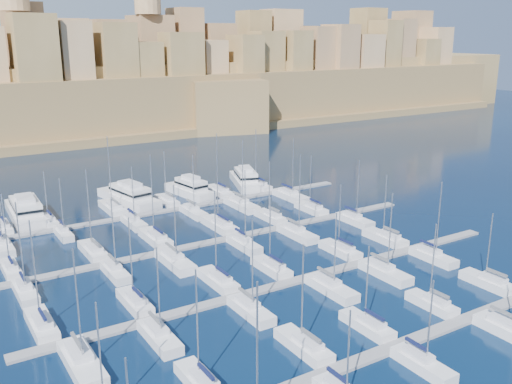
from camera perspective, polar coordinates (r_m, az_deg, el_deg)
ground at (r=98.37m, az=-0.03°, el=-6.50°), size 600.00×600.00×0.00m
pontoon_near at (r=74.57m, az=14.42°, el=-14.51°), size 84.00×2.00×0.40m
pontoon_mid_near at (r=89.17m, az=4.11°, el=-8.82°), size 84.00×2.00×0.40m
pontoon_mid_far at (r=106.34m, az=-2.89°, el=-4.67°), size 84.00×2.00×0.40m
pontoon_far at (r=125.04m, az=-7.82°, el=-1.67°), size 84.00×2.00×0.40m
sailboat_1 at (r=64.91m, az=-5.50°, el=-18.43°), size 2.58×8.60×13.99m
sailboat_2 at (r=71.22m, az=4.82°, el=-15.06°), size 2.69×8.98×13.82m
sailboat_3 at (r=76.69m, az=11.09°, el=-12.95°), size 2.50×8.32×11.69m
sailboat_4 at (r=84.38m, az=17.21°, el=-10.61°), size 2.37×7.89×12.57m
sailboat_5 at (r=93.96m, az=22.21°, el=-8.34°), size 2.61×8.70×11.78m
sailboat_9 at (r=70.27m, az=16.30°, el=-16.18°), size 2.41×8.05×11.55m
sailboat_10 at (r=80.67m, az=24.20°, el=-12.59°), size 2.94×9.81×13.31m
sailboat_12 at (r=80.38m, az=-20.65°, el=-12.29°), size 2.76×9.20×15.07m
sailboat_13 at (r=82.92m, az=-12.01°, el=-10.70°), size 2.61×8.71×13.33m
sailboat_14 at (r=87.91m, az=-3.81°, el=-8.79°), size 2.76×9.20×15.02m
sailboat_15 at (r=92.22m, az=1.57°, el=-7.57°), size 2.60×8.66×12.63m
sailboat_16 at (r=100.41m, az=8.44°, el=-5.76°), size 2.66×8.87×12.72m
sailboat_17 at (r=107.59m, az=12.81°, el=-4.51°), size 2.82×9.38×12.86m
sailboat_18 at (r=70.68m, az=-17.04°, el=-15.99°), size 3.17×10.55×15.17m
sailboat_19 at (r=73.85m, az=-9.66°, el=-14.05°), size 2.68×8.92×13.03m
sailboat_20 at (r=79.10m, az=-0.56°, el=-11.68°), size 2.65×8.84×14.00m
sailboat_21 at (r=86.08m, az=7.51°, el=-9.46°), size 2.87×9.58×12.79m
sailboat_22 at (r=92.85m, az=12.75°, el=-7.79°), size 2.87×9.56×14.10m
sailboat_23 at (r=101.03m, az=17.26°, el=-6.17°), size 2.62×8.73×14.16m
sailboat_24 at (r=99.68m, az=-23.33°, el=-7.08°), size 2.36×7.87×13.31m
sailboat_25 at (r=102.81m, az=-15.97°, el=-5.67°), size 2.84×9.48×15.47m
sailboat_26 at (r=106.43m, az=-10.02°, el=-4.55°), size 2.99×9.97×16.55m
sailboat_27 at (r=111.93m, az=-3.65°, el=-3.33°), size 3.11×10.36×14.66m
sailboat_28 at (r=116.85m, az=1.47°, el=-2.49°), size 2.62×8.72×12.53m
sailboat_29 at (r=122.78m, az=5.56°, el=-1.66°), size 2.67×8.89×12.54m
sailboat_30 at (r=90.60m, az=-22.08°, el=-9.21°), size 2.54×8.46×14.76m
sailboat_31 at (r=93.38m, az=-13.91°, el=-7.74°), size 2.49×8.29×13.31m
sailboat_32 at (r=95.59m, az=-8.10°, el=-6.85°), size 3.12×10.41×14.21m
sailboat_33 at (r=102.10m, az=-1.23°, el=-5.20°), size 2.62×8.72×14.69m
sailboat_34 at (r=107.59m, az=4.11°, el=-4.13°), size 2.92×9.72×16.24m
sailboat_35 at (r=116.65m, az=9.83°, el=-2.75°), size 2.69×8.96×13.44m
sailboat_36 at (r=120.81m, az=-23.95°, el=-3.27°), size 2.52×8.41×13.49m
sailboat_37 at (r=121.84m, az=-20.01°, el=-2.71°), size 2.37×7.89×11.04m
sailboat_38 at (r=126.31m, az=-14.11°, el=-1.56°), size 3.21×10.71×16.61m
sailboat_39 at (r=129.43m, az=-8.89°, el=-0.87°), size 2.62×8.74×12.27m
sailboat_40 at (r=135.57m, az=-3.74°, el=0.06°), size 3.01×10.02×14.92m
sailboat_41 at (r=140.61m, az=0.12°, el=0.66°), size 2.91×9.71×15.00m
sailboat_42 at (r=110.51m, az=-24.01°, el=-4.96°), size 2.84×9.46×15.32m
sailboat_43 at (r=113.22m, az=-18.68°, el=-3.95°), size 2.18×7.26×11.85m
sailboat_44 at (r=116.05m, az=-12.13°, el=-2.98°), size 2.61×8.71×12.49m
sailboat_45 at (r=120.72m, az=-6.30°, el=-1.98°), size 2.65×8.84×13.36m
sailboat_46 at (r=124.95m, az=-1.48°, el=-1.27°), size 3.22×10.75×15.46m
sailboat_47 at (r=131.83m, az=3.49°, el=-0.39°), size 3.26×10.88×14.57m
motor_yacht_a at (r=126.82m, az=-22.03°, el=-1.73°), size 6.71×19.96×5.25m
motor_yacht_b at (r=131.62m, az=-12.56°, el=-0.33°), size 8.97×19.65×5.25m
motor_yacht_c at (r=135.01m, az=-6.61°, el=0.34°), size 6.62×15.35×5.25m
motor_yacht_d at (r=143.06m, az=-1.08°, el=1.32°), size 10.47×17.64×5.25m
fortified_city at (r=238.55m, az=-20.51°, el=9.27°), size 460.00×108.95×59.52m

